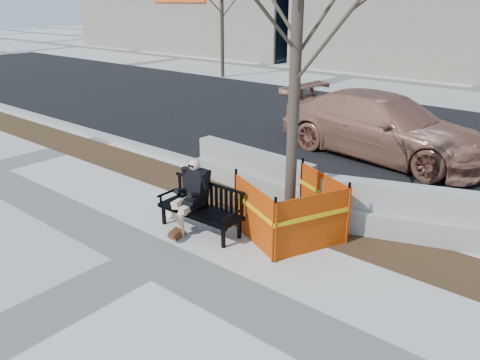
% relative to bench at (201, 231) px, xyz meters
% --- Properties ---
extents(ground, '(120.00, 120.00, 0.00)m').
position_rel_bench_xyz_m(ground, '(0.07, -1.13, 0.00)').
color(ground, beige).
rests_on(ground, ground).
extents(mulch_strip, '(40.00, 1.20, 0.02)m').
position_rel_bench_xyz_m(mulch_strip, '(0.07, 1.47, 0.00)').
color(mulch_strip, '#47301C').
rests_on(mulch_strip, ground).
extents(asphalt_street, '(60.00, 10.40, 0.01)m').
position_rel_bench_xyz_m(asphalt_street, '(0.07, 7.67, 0.00)').
color(asphalt_street, black).
rests_on(asphalt_street, ground).
extents(curb, '(60.00, 0.25, 0.12)m').
position_rel_bench_xyz_m(curb, '(0.07, 2.42, 0.06)').
color(curb, '#9E9B93').
rests_on(curb, ground).
extents(bench, '(1.62, 0.62, 0.86)m').
position_rel_bench_xyz_m(bench, '(0.00, 0.00, 0.00)').
color(bench, black).
rests_on(bench, ground).
extents(seated_man, '(0.56, 0.90, 1.25)m').
position_rel_bench_xyz_m(seated_man, '(-0.22, 0.04, 0.00)').
color(seated_man, black).
rests_on(seated_man, ground).
extents(tree_fence, '(2.87, 2.87, 5.42)m').
position_rel_bench_xyz_m(tree_fence, '(1.26, 0.87, 0.00)').
color(tree_fence, '#DE3A04').
rests_on(tree_fence, ground).
extents(sedan, '(5.67, 2.80, 1.59)m').
position_rel_bench_xyz_m(sedan, '(0.65, 5.97, 0.00)').
color(sedan, '#A76C54').
rests_on(sedan, ground).
extents(jersey_barrier_left, '(3.02, 0.79, 0.86)m').
position_rel_bench_xyz_m(jersey_barrier_left, '(-0.53, 2.15, 0.00)').
color(jersey_barrier_left, gray).
rests_on(jersey_barrier_left, ground).
extents(jersey_barrier_right, '(3.21, 1.68, 0.91)m').
position_rel_bench_xyz_m(jersey_barrier_right, '(2.94, 2.16, 0.00)').
color(jersey_barrier_right, '#A3A099').
rests_on(jersey_barrier_right, ground).
extents(far_tree_left, '(2.27, 2.27, 5.57)m').
position_rel_bench_xyz_m(far_tree_left, '(-11.14, 13.15, 0.00)').
color(far_tree_left, '#42362A').
rests_on(far_tree_left, ground).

